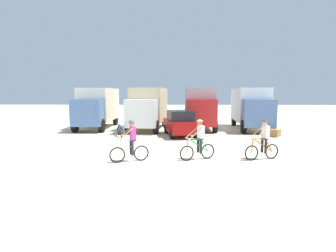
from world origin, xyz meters
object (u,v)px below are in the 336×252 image
at_px(box_truck_tan_camper, 148,106).
at_px(cyclist_cowboy_hat, 199,141).
at_px(box_truck_cream_rv, 98,106).
at_px(cyclist_near_camera, 263,141).
at_px(box_truck_grey_hauler, 199,106).
at_px(cyclist_orange_shirt, 131,142).
at_px(supply_crate, 273,133).
at_px(bicycle_spare, 120,130).
at_px(box_truck_white_box, 251,106).
at_px(sedan_parked, 180,123).

distance_m(box_truck_tan_camper, cyclist_cowboy_hat, 11.21).
bearing_deg(box_truck_cream_rv, cyclist_near_camera, -47.21).
relative_size(box_truck_grey_hauler, cyclist_orange_shirt, 3.74).
relative_size(box_truck_tan_camper, supply_crate, 7.30).
bearing_deg(cyclist_near_camera, box_truck_grey_hauler, 99.37).
distance_m(box_truck_grey_hauler, cyclist_near_camera, 11.58).
height_order(cyclist_near_camera, bicycle_spare, cyclist_near_camera).
bearing_deg(box_truck_white_box, bicycle_spare, -157.00).
bearing_deg(supply_crate, box_truck_tan_camper, 157.44).
xyz_separation_m(box_truck_grey_hauler, cyclist_cowboy_hat, (-0.97, -11.46, -1.03)).
bearing_deg(box_truck_grey_hauler, cyclist_cowboy_hat, -94.86).
distance_m(box_truck_tan_camper, supply_crate, 9.78).
relative_size(box_truck_cream_rv, cyclist_cowboy_hat, 3.71).
bearing_deg(sedan_parked, cyclist_orange_shirt, -106.49).
bearing_deg(bicycle_spare, box_truck_grey_hauler, 38.95).
relative_size(box_truck_white_box, sedan_parked, 1.55).
height_order(box_truck_tan_camper, cyclist_orange_shirt, box_truck_tan_camper).
distance_m(box_truck_grey_hauler, bicycle_spare, 7.61).
distance_m(box_truck_white_box, sedan_parked, 7.08).
height_order(box_truck_cream_rv, supply_crate, box_truck_cream_rv).
relative_size(box_truck_grey_hauler, sedan_parked, 1.53).
bearing_deg(cyclist_orange_shirt, box_truck_grey_hauler, 71.78).
bearing_deg(bicycle_spare, cyclist_cowboy_hat, -54.52).
height_order(sedan_parked, supply_crate, sedan_parked).
bearing_deg(sedan_parked, cyclist_cowboy_hat, -84.39).
xyz_separation_m(box_truck_white_box, supply_crate, (0.53, -4.02, -1.63)).
relative_size(box_truck_grey_hauler, cyclist_cowboy_hat, 3.74).
xyz_separation_m(box_truck_cream_rv, box_truck_grey_hauler, (8.56, 0.10, 0.00)).
xyz_separation_m(box_truck_grey_hauler, box_truck_white_box, (4.17, -0.46, 0.00)).
bearing_deg(cyclist_orange_shirt, sedan_parked, 73.51).
bearing_deg(cyclist_orange_shirt, cyclist_cowboy_hat, 8.55).
distance_m(box_truck_white_box, supply_crate, 4.37).
height_order(sedan_parked, bicycle_spare, sedan_parked).
xyz_separation_m(box_truck_cream_rv, sedan_parked, (6.88, -4.23, -0.99)).
height_order(sedan_parked, cyclist_orange_shirt, cyclist_orange_shirt).
distance_m(box_truck_white_box, cyclist_near_camera, 11.21).
height_order(box_truck_white_box, cyclist_orange_shirt, box_truck_white_box).
xyz_separation_m(bicycle_spare, supply_crate, (10.50, 0.21, -0.16)).
bearing_deg(supply_crate, bicycle_spare, -178.83).
distance_m(cyclist_cowboy_hat, bicycle_spare, 8.33).
distance_m(box_truck_cream_rv, bicycle_spare, 5.56).
bearing_deg(box_truck_tan_camper, cyclist_orange_shirt, -88.54).
distance_m(box_truck_cream_rv, cyclist_near_camera, 15.40).
height_order(box_truck_tan_camper, supply_crate, box_truck_tan_camper).
relative_size(box_truck_cream_rv, box_truck_grey_hauler, 0.99).
xyz_separation_m(box_truck_white_box, bicycle_spare, (-9.97, -4.23, -1.48)).
relative_size(sedan_parked, cyclist_orange_shirt, 2.44).
bearing_deg(box_truck_white_box, cyclist_near_camera, -101.86).
height_order(box_truck_grey_hauler, box_truck_white_box, same).
bearing_deg(cyclist_near_camera, cyclist_orange_shirt, -174.77).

